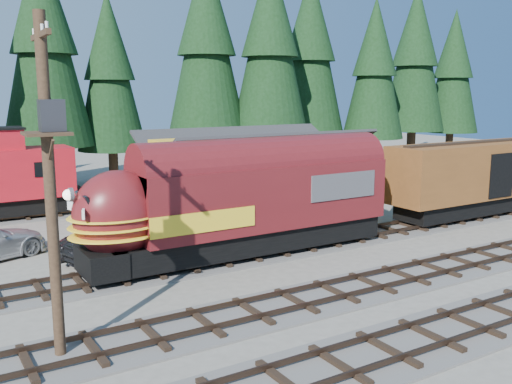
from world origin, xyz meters
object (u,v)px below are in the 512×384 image
boxcar (480,175)px  utility_pole (50,167)px  depot (256,169)px  locomotive (235,206)px  pickup_truck_a (131,240)px

boxcar → utility_pole: 26.53m
depot → utility_pole: utility_pole is taller
locomotive → pickup_truck_a: locomotive is taller
depot → boxcar: size_ratio=0.97×
utility_pole → pickup_truck_a: utility_pole is taller
locomotive → utility_pole: bearing=-147.3°
boxcar → depot: bearing=151.0°
depot → utility_pole: size_ratio=1.35×
locomotive → pickup_truck_a: (-3.94, 2.53, -1.54)m
locomotive → utility_pole: size_ratio=1.58×
pickup_truck_a → boxcar: bearing=-115.4°
utility_pole → pickup_truck_a: size_ratio=1.52×
boxcar → pickup_truck_a: boxcar is taller
depot → pickup_truck_a: bearing=-156.3°
boxcar → pickup_truck_a: size_ratio=2.10×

